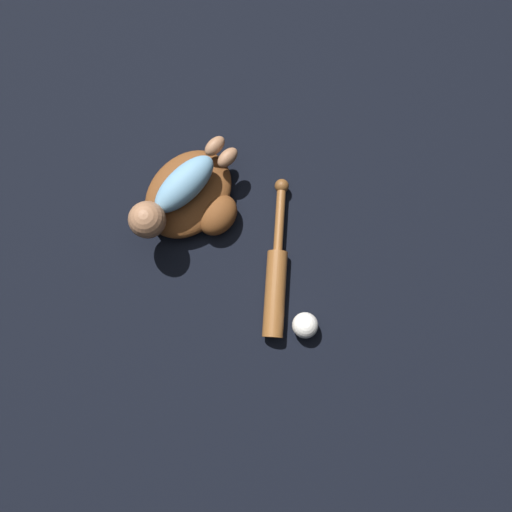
% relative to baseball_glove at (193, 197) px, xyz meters
% --- Properties ---
extents(ground_plane, '(6.00, 6.00, 0.00)m').
position_rel_baseball_glove_xyz_m(ground_plane, '(-0.01, -0.06, -0.04)').
color(ground_plane, black).
extents(baseball_glove, '(0.33, 0.31, 0.08)m').
position_rel_baseball_glove_xyz_m(baseball_glove, '(0.00, 0.00, 0.00)').
color(baseball_glove, brown).
rests_on(baseball_glove, ground).
extents(baby_figure, '(0.37, 0.19, 0.10)m').
position_rel_baseball_glove_xyz_m(baby_figure, '(0.04, -0.03, 0.09)').
color(baby_figure, '#6693B2').
rests_on(baby_figure, baseball_glove).
extents(baseball_bat, '(0.44, 0.21, 0.06)m').
position_rel_baseball_glove_xyz_m(baseball_bat, '(0.10, 0.32, -0.01)').
color(baseball_bat, brown).
rests_on(baseball_bat, ground).
extents(baseball, '(0.07, 0.07, 0.07)m').
position_rel_baseball_glove_xyz_m(baseball, '(0.20, 0.45, -0.01)').
color(baseball, white).
rests_on(baseball, ground).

